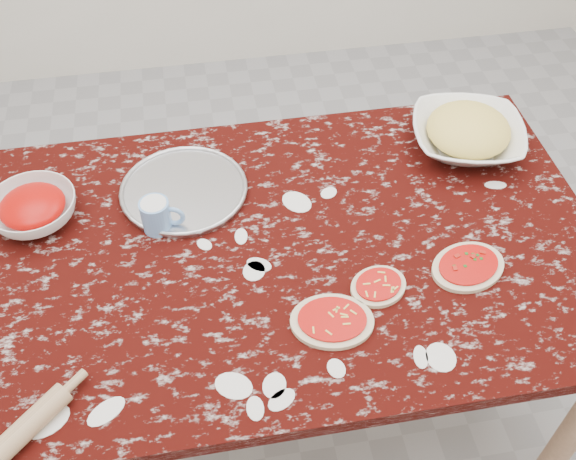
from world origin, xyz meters
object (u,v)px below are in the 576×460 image
at_px(worktable, 288,264).
at_px(rolling_pin, 18,436).
at_px(flour_mug, 157,215).
at_px(sauce_bowl, 34,210).
at_px(pizza_tray, 184,191).
at_px(cheese_bowl, 467,136).

relative_size(worktable, rolling_pin, 6.67).
height_order(flour_mug, rolling_pin, flour_mug).
bearing_deg(flour_mug, rolling_pin, -118.80).
bearing_deg(sauce_bowl, pizza_tray, 5.10).
xyz_separation_m(pizza_tray, cheese_bowl, (0.82, 0.05, 0.03)).
bearing_deg(flour_mug, sauce_bowl, 164.99).
bearing_deg(rolling_pin, flour_mug, 61.20).
bearing_deg(sauce_bowl, flour_mug, -15.01).
distance_m(sauce_bowl, rolling_pin, 0.62).
relative_size(cheese_bowl, rolling_pin, 1.32).
bearing_deg(cheese_bowl, pizza_tray, -176.22).
bearing_deg(cheese_bowl, sauce_bowl, -175.80).
xyz_separation_m(pizza_tray, rolling_pin, (-0.37, -0.66, 0.02)).
height_order(pizza_tray, rolling_pin, rolling_pin).
distance_m(flour_mug, rolling_pin, 0.61).
relative_size(pizza_tray, flour_mug, 2.98).
height_order(cheese_bowl, flour_mug, flour_mug).
distance_m(pizza_tray, flour_mug, 0.14).
xyz_separation_m(worktable, cheese_bowl, (0.57, 0.28, 0.12)).
bearing_deg(rolling_pin, cheese_bowl, 30.95).
bearing_deg(sauce_bowl, rolling_pin, -88.25).
relative_size(sauce_bowl, flour_mug, 1.99).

